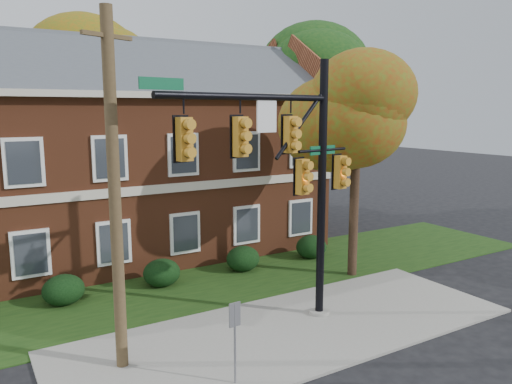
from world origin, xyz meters
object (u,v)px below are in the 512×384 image
apartment_building (117,145)px  hedge_center (162,273)px  hedge_far_right (311,247)px  tree_near_right (364,107)px  hedge_left (63,290)px  traffic_signal (289,165)px  hedge_right (243,259)px  utility_pole (115,194)px  sign_post (235,330)px  tree_far_rear (100,70)px  tree_right_rear (309,82)px

apartment_building → hedge_center: size_ratio=13.43×
hedge_far_right → tree_near_right: (0.22, -2.83, 6.14)m
hedge_left → traffic_signal: traffic_signal is taller
hedge_right → utility_pole: (-6.50, -5.20, 4.01)m
sign_post → utility_pole: bearing=127.8°
tree_far_rear → utility_pole: bearing=-103.3°
hedge_center → hedge_left: bearing=180.0°
apartment_building → tree_near_right: 10.97m
tree_near_right → sign_post: 10.72m
tree_near_right → sign_post: (-8.14, -4.61, -5.24)m
tree_near_right → sign_post: bearing=-150.5°
hedge_left → hedge_center: same height
hedge_center → hedge_right: size_ratio=1.00×
hedge_center → tree_right_rear: bearing=28.4°
hedge_center → hedge_far_right: (7.00, 0.00, 0.00)m
hedge_center → tree_right_rear: size_ratio=0.13×
tree_far_rear → utility_pole: (-4.34, -18.30, -4.30)m
traffic_signal → sign_post: 5.00m
apartment_building → sign_post: 13.22m
hedge_center → traffic_signal: bearing=-70.2°
traffic_signal → hedge_left: bearing=125.4°
hedge_right → traffic_signal: bearing=-105.8°
hedge_left → tree_far_rear: (4.84, 13.09, 8.32)m
tree_near_right → sign_post: size_ratio=4.07×
hedge_right → apartment_building: bearing=123.7°
tree_right_rear → sign_post: bearing=-132.1°
apartment_building → tree_right_rear: bearing=4.3°
tree_near_right → tree_far_rear: bearing=110.3°
tree_far_rear → sign_post: (-2.26, -20.54, -7.41)m
hedge_center → traffic_signal: (1.96, -5.44, 4.47)m
hedge_far_right → tree_near_right: 6.77m
tree_far_rear → traffic_signal: tree_far_rear is taller
hedge_right → sign_post: 8.70m
apartment_building → hedge_left: (-3.50, -5.25, -4.46)m
hedge_right → tree_right_rear: size_ratio=0.13×
tree_far_rear → hedge_right: bearing=-80.6°
hedge_far_right → utility_pole: utility_pole is taller
tree_near_right → traffic_signal: (-5.27, -2.61, -1.67)m
sign_post → tree_far_rear: bearing=78.6°
hedge_right → hedge_left: bearing=180.0°
tree_right_rear → sign_post: size_ratio=5.04×
tree_right_rear → hedge_left: bearing=-157.6°
traffic_signal → utility_pole: utility_pole is taller
hedge_far_right → traffic_signal: 8.66m
apartment_building → traffic_signal: bearing=-79.6°
tree_near_right → sign_post: tree_near_right is taller
hedge_far_right → utility_pole: size_ratio=0.16×
hedge_right → tree_far_rear: tree_far_rear is taller
hedge_left → tree_near_right: (10.72, -2.83, 6.14)m
apartment_building → hedge_far_right: bearing=-36.9°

